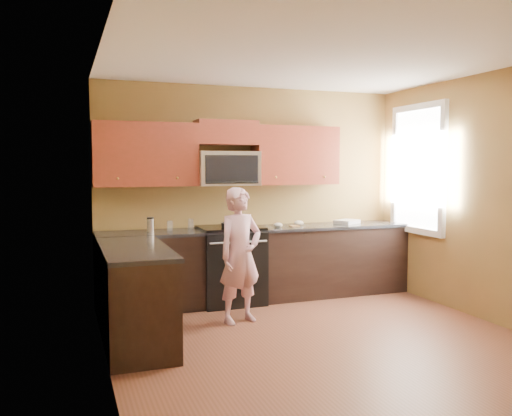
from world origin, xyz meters
name	(u,v)px	position (x,y,z in m)	size (l,w,h in m)	color
floor	(321,340)	(0.00, 0.00, 0.00)	(4.00, 4.00, 0.00)	brown
ceiling	(324,57)	(0.00, 0.00, 2.70)	(4.00, 4.00, 0.00)	white
wall_back	(252,192)	(0.00, 2.00, 1.35)	(4.00, 4.00, 0.00)	brown
wall_front	(475,223)	(0.00, -2.00, 1.35)	(4.00, 4.00, 0.00)	brown
wall_left	(105,208)	(-2.00, 0.00, 1.35)	(4.00, 4.00, 0.00)	brown
wall_right	(489,198)	(2.00, 0.00, 1.35)	(4.00, 4.00, 0.00)	brown
cabinet_back_run	(260,265)	(0.00, 1.70, 0.44)	(4.00, 0.60, 0.88)	black
cabinet_left_run	(134,296)	(-1.70, 0.60, 0.44)	(0.60, 1.60, 0.88)	black
countertop_back	(260,229)	(0.00, 1.69, 0.90)	(4.00, 0.62, 0.04)	black
countertop_left	(135,249)	(-1.69, 0.60, 0.90)	(0.62, 1.60, 0.04)	black
stove	(230,265)	(-0.40, 1.68, 0.47)	(0.76, 0.65, 0.95)	black
microwave	(227,185)	(-0.40, 1.80, 1.45)	(0.76, 0.40, 0.42)	silver
upper_cab_left	(146,186)	(-1.39, 1.83, 1.45)	(1.22, 0.33, 0.75)	maroon
upper_cab_right	(295,184)	(0.54, 1.83, 1.45)	(1.12, 0.33, 0.75)	maroon
upper_cab_over_mw	(226,133)	(-0.40, 1.83, 2.10)	(0.76, 0.33, 0.30)	maroon
window	(418,169)	(1.98, 1.20, 1.65)	(0.06, 1.06, 1.66)	white
woman	(240,255)	(-0.54, 0.87, 0.73)	(0.53, 0.35, 1.46)	#CA6585
frying_pan	(233,228)	(-0.41, 1.53, 0.95)	(0.29, 0.51, 0.07)	black
butter_tub	(250,229)	(-0.17, 1.59, 0.92)	(0.12, 0.12, 0.08)	gold
toast_slice	(295,226)	(0.45, 1.65, 0.93)	(0.11, 0.11, 0.01)	#B27F47
napkin_a	(278,225)	(0.21, 1.62, 0.95)	(0.11, 0.12, 0.06)	silver
napkin_b	(299,223)	(0.55, 1.73, 0.95)	(0.12, 0.13, 0.07)	silver
dish_towel	(347,222)	(1.25, 1.72, 0.95)	(0.30, 0.24, 0.05)	silver
travel_mug	(151,232)	(-1.37, 1.71, 0.92)	(0.08, 0.08, 0.17)	silver
glass_a	(170,226)	(-1.13, 1.73, 0.98)	(0.07, 0.07, 0.12)	silver
glass_c	(191,224)	(-0.84, 1.90, 0.98)	(0.07, 0.07, 0.12)	silver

